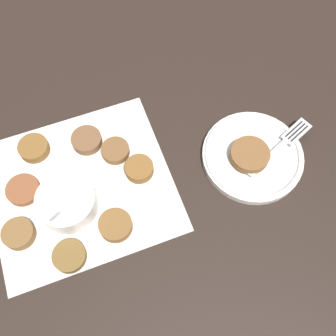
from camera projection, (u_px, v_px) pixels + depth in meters
ground_plane at (85, 172)px, 0.78m from camera, size 4.00×4.00×0.00m
napkin at (81, 186)px, 0.77m from camera, size 0.37×0.34×0.00m
sauce_bowl at (68, 203)px, 0.73m from camera, size 0.12×0.11×0.08m
fritter_0 at (23, 190)px, 0.75m from camera, size 0.06×0.06×0.01m
fritter_1 at (116, 225)px, 0.72m from camera, size 0.06×0.06×0.02m
fritter_2 at (115, 151)px, 0.79m from camera, size 0.06×0.06×0.02m
fritter_3 at (19, 234)px, 0.71m from camera, size 0.06×0.06×0.02m
fritter_4 at (87, 140)px, 0.80m from camera, size 0.06×0.06×0.02m
fritter_5 at (139, 169)px, 0.77m from camera, size 0.06×0.06×0.02m
fritter_6 at (34, 148)px, 0.79m from camera, size 0.06×0.06×0.02m
fritter_7 at (69, 256)px, 0.70m from camera, size 0.06×0.06×0.02m
serving_plate at (253, 156)px, 0.79m from camera, size 0.20×0.20×0.02m
fritter_on_plate at (250, 155)px, 0.76m from camera, size 0.08×0.08×0.02m
fork at (285, 142)px, 0.78m from camera, size 0.17×0.07×0.00m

